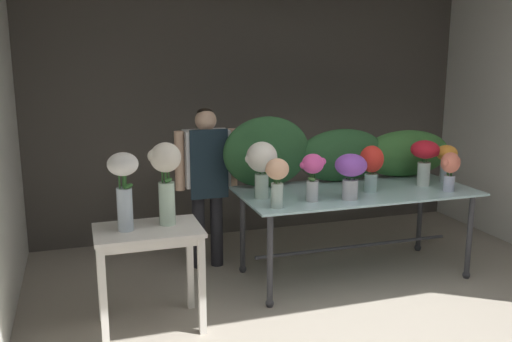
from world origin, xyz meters
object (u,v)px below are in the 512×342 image
object	(u,v)px
vase_sunset_ranunculus	(446,159)
vase_fuchsia_tulips	(313,172)
side_table_white	(148,243)
vase_coral_roses	(450,168)
florist	(207,171)
vase_white_roses_tall	(124,183)
display_table_glass	(356,202)
vase_violet_stock	(351,171)
vase_crimson_snapdragons	(425,156)
vase_scarlet_lilies	(372,164)
vase_peach_hydrangea	(277,178)
vase_cream_lisianthus_tall	(165,174)
vase_ivory_carnations	(262,163)

from	to	relation	value
vase_sunset_ranunculus	vase_fuchsia_tulips	distance (m)	1.51
side_table_white	vase_coral_roses	world-z (taller)	vase_coral_roses
florist	vase_white_roses_tall	distance (m)	1.36
side_table_white	display_table_glass	bearing A→B (deg)	12.43
florist	vase_violet_stock	world-z (taller)	florist
vase_crimson_snapdragons	vase_scarlet_lilies	size ratio (longest dim) A/B	1.03
vase_scarlet_lilies	vase_white_roses_tall	size ratio (longest dim) A/B	0.73
florist	vase_crimson_snapdragons	distance (m)	2.02
vase_violet_stock	vase_peach_hydrangea	size ratio (longest dim) A/B	0.97
side_table_white	florist	distance (m)	1.29
vase_coral_roses	vase_white_roses_tall	xyz separation A→B (m)	(-2.83, -0.13, 0.10)
side_table_white	vase_scarlet_lilies	distance (m)	2.08
vase_peach_hydrangea	vase_cream_lisianthus_tall	xyz separation A→B (m)	(-0.88, -0.04, 0.10)
florist	vase_ivory_carnations	world-z (taller)	florist
vase_coral_roses	vase_cream_lisianthus_tall	xyz separation A→B (m)	(-2.53, -0.08, 0.13)
side_table_white	vase_fuchsia_tulips	distance (m)	1.45
vase_crimson_snapdragons	vase_scarlet_lilies	world-z (taller)	vase_crimson_snapdragons
vase_fuchsia_tulips	florist	bearing A→B (deg)	128.92
vase_cream_lisianthus_tall	vase_scarlet_lilies	bearing A→B (deg)	8.68
vase_crimson_snapdragons	vase_peach_hydrangea	world-z (taller)	vase_crimson_snapdragons
florist	vase_ivory_carnations	xyz separation A→B (m)	(0.33, -0.64, 0.18)
side_table_white	vase_white_roses_tall	bearing A→B (deg)	-179.98
side_table_white	florist	world-z (taller)	florist
florist	vase_cream_lisianthus_tall	world-z (taller)	florist
vase_sunset_ranunculus	vase_white_roses_tall	bearing A→B (deg)	-171.60
vase_scarlet_lilies	vase_coral_roses	xyz separation A→B (m)	(0.67, -0.21, -0.04)
vase_ivory_carnations	vase_coral_roses	size ratio (longest dim) A/B	1.38
vase_crimson_snapdragons	vase_white_roses_tall	world-z (taller)	vase_white_roses_tall
side_table_white	vase_sunset_ranunculus	world-z (taller)	vase_sunset_ranunculus
display_table_glass	vase_peach_hydrangea	world-z (taller)	vase_peach_hydrangea
vase_sunset_ranunculus	vase_peach_hydrangea	world-z (taller)	vase_peach_hydrangea
side_table_white	vase_fuchsia_tulips	bearing A→B (deg)	7.94
vase_crimson_snapdragons	vase_coral_roses	world-z (taller)	vase_crimson_snapdragons
vase_coral_roses	vase_peach_hydrangea	xyz separation A→B (m)	(-1.64, -0.03, 0.03)
vase_violet_stock	vase_coral_roses	size ratio (longest dim) A/B	1.11
vase_violet_stock	vase_sunset_ranunculus	xyz separation A→B (m)	(1.16, 0.30, -0.02)
vase_coral_roses	vase_peach_hydrangea	bearing A→B (deg)	-178.85
florist	vase_scarlet_lilies	xyz separation A→B (m)	(1.32, -0.72, 0.13)
display_table_glass	vase_violet_stock	bearing A→B (deg)	-126.79
vase_coral_roses	vase_sunset_ranunculus	xyz separation A→B (m)	(0.19, 0.32, 0.02)
vase_sunset_ranunculus	vase_peach_hydrangea	bearing A→B (deg)	-169.18
vase_fuchsia_tulips	vase_coral_roses	bearing A→B (deg)	-2.85
florist	vase_violet_stock	distance (m)	1.37
vase_peach_hydrangea	vase_crimson_snapdragons	bearing A→B (deg)	10.59
vase_scarlet_lilies	vase_sunset_ranunculus	size ratio (longest dim) A/B	1.16
vase_sunset_ranunculus	side_table_white	bearing A→B (deg)	-171.16
florist	vase_fuchsia_tulips	xyz separation A→B (m)	(0.70, -0.86, 0.12)
display_table_glass	vase_ivory_carnations	size ratio (longest dim) A/B	4.36
vase_violet_stock	vase_fuchsia_tulips	size ratio (longest dim) A/B	0.97
vase_white_roses_tall	florist	bearing A→B (deg)	51.55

